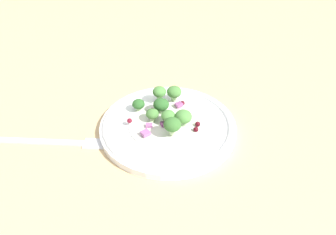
{
  "coord_description": "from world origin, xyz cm",
  "views": [
    {
      "loc": [
        -27.9,
        -37.27,
        38.95
      ],
      "look_at": [
        1.5,
        -2.35,
        2.7
      ],
      "focal_mm": 36.99,
      "sensor_mm": 36.0,
      "label": 1
    }
  ],
  "objects_px": {
    "broccoli_floret_1": "(161,105)",
    "fork": "(57,142)",
    "broccoli_floret_0": "(159,92)",
    "broccoli_floret_2": "(152,115)",
    "plate": "(168,126)"
  },
  "relations": [
    {
      "from": "broccoli_floret_0",
      "to": "broccoli_floret_1",
      "type": "relative_size",
      "value": 0.91
    },
    {
      "from": "broccoli_floret_1",
      "to": "fork",
      "type": "bearing_deg",
      "value": 160.7
    },
    {
      "from": "broccoli_floret_2",
      "to": "plate",
      "type": "bearing_deg",
      "value": -52.97
    },
    {
      "from": "plate",
      "to": "broccoli_floret_2",
      "type": "height_order",
      "value": "broccoli_floret_2"
    },
    {
      "from": "broccoli_floret_1",
      "to": "broccoli_floret_0",
      "type": "bearing_deg",
      "value": 56.09
    },
    {
      "from": "plate",
      "to": "broccoli_floret_0",
      "type": "distance_m",
      "value": 0.07
    },
    {
      "from": "plate",
      "to": "broccoli_floret_0",
      "type": "xyz_separation_m",
      "value": [
        0.03,
        0.06,
        0.03
      ]
    },
    {
      "from": "plate",
      "to": "broccoli_floret_1",
      "type": "distance_m",
      "value": 0.04
    },
    {
      "from": "broccoli_floret_0",
      "to": "broccoli_floret_2",
      "type": "distance_m",
      "value": 0.06
    },
    {
      "from": "plate",
      "to": "broccoli_floret_2",
      "type": "distance_m",
      "value": 0.03
    },
    {
      "from": "broccoli_floret_1",
      "to": "broccoli_floret_2",
      "type": "relative_size",
      "value": 1.24
    },
    {
      "from": "broccoli_floret_1",
      "to": "fork",
      "type": "distance_m",
      "value": 0.19
    },
    {
      "from": "plate",
      "to": "broccoli_floret_1",
      "type": "relative_size",
      "value": 8.3
    },
    {
      "from": "plate",
      "to": "broccoli_floret_1",
      "type": "xyz_separation_m",
      "value": [
        0.01,
        0.03,
        0.02
      ]
    },
    {
      "from": "broccoli_floret_0",
      "to": "broccoli_floret_1",
      "type": "bearing_deg",
      "value": -123.91
    }
  ]
}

